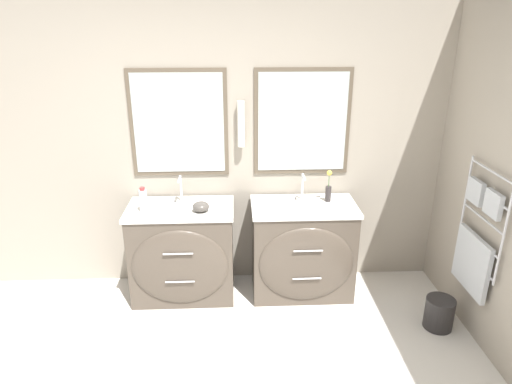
% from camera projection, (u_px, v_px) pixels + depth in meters
% --- Properties ---
extents(wall_back, '(5.67, 0.14, 2.60)m').
position_uv_depth(wall_back, '(213.00, 144.00, 3.97)').
color(wall_back, '#9E9384').
rests_on(wall_back, ground_plane).
extents(vanity_left, '(0.90, 0.57, 0.85)m').
position_uv_depth(vanity_left, '(183.00, 253.00, 3.95)').
color(vanity_left, '#4C4238').
rests_on(vanity_left, ground_plane).
extents(vanity_right, '(0.90, 0.57, 0.85)m').
position_uv_depth(vanity_right, '(303.00, 250.00, 4.00)').
color(vanity_right, '#4C4238').
rests_on(vanity_right, ground_plane).
extents(faucet_left, '(0.17, 0.14, 0.23)m').
position_uv_depth(faucet_left, '(181.00, 189.00, 3.90)').
color(faucet_left, silver).
rests_on(faucet_left, vanity_left).
extents(faucet_right, '(0.17, 0.14, 0.23)m').
position_uv_depth(faucet_right, '(303.00, 187.00, 3.95)').
color(faucet_right, silver).
rests_on(faucet_right, vanity_right).
extents(toiletry_bottle, '(0.06, 0.06, 0.21)m').
position_uv_depth(toiletry_bottle, '(143.00, 200.00, 3.71)').
color(toiletry_bottle, silver).
rests_on(toiletry_bottle, vanity_left).
extents(amenity_bowl, '(0.14, 0.14, 0.08)m').
position_uv_depth(amenity_bowl, '(201.00, 207.00, 3.73)').
color(amenity_bowl, '#4C4742').
rests_on(amenity_bowl, vanity_left).
extents(flower_vase, '(0.05, 0.05, 0.28)m').
position_uv_depth(flower_vase, '(328.00, 189.00, 3.92)').
color(flower_vase, '#332D2D').
rests_on(flower_vase, vanity_right).
extents(waste_bin, '(0.23, 0.23, 0.26)m').
position_uv_depth(waste_bin, '(439.00, 313.00, 3.64)').
color(waste_bin, '#282626').
rests_on(waste_bin, ground_plane).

